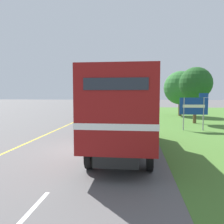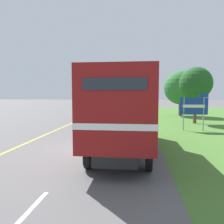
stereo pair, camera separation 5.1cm
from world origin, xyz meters
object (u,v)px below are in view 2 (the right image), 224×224
Objects in this scene: lead_car_white at (104,108)px; roadside_tree_mid at (181,88)px; highway_sign at (194,107)px; horse_trailer_truck at (123,109)px; roadside_tree_near at (196,84)px.

roadside_tree_mid is at bearing 8.35° from lead_car_white.
highway_sign is 0.50× the size of roadside_tree_mid.
horse_trailer_truck is 1.59× the size of roadside_tree_near.
highway_sign is (4.95, 6.85, -0.26)m from horse_trailer_truck.
horse_trailer_truck is 2.04× the size of lead_car_white.
roadside_tree_near reaches higher than horse_trailer_truck.
roadside_tree_near is 7.36m from roadside_tree_mid.
horse_trailer_truck is 19.57m from roadside_tree_mid.
highway_sign is at bearing -50.40° from lead_car_white.
roadside_tree_near reaches higher than highway_sign.
horse_trailer_truck is at bearing -118.69° from roadside_tree_near.
lead_car_white is 13.31m from highway_sign.
roadside_tree_near reaches higher than lead_car_white.
highway_sign is at bearing 54.13° from horse_trailer_truck.
horse_trailer_truck is at bearing -125.87° from highway_sign.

